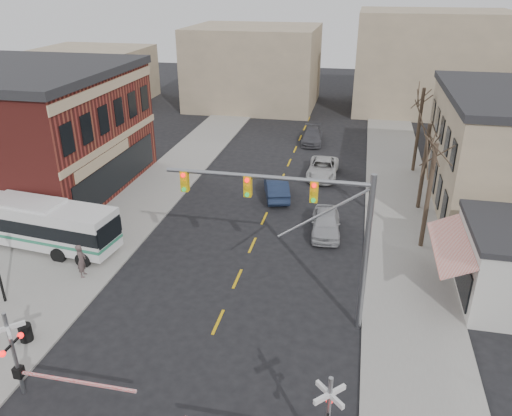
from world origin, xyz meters
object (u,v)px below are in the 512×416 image
at_px(traffic_signal_mast, 310,217).
at_px(pedestrian_near, 81,261).
at_px(car_c, 323,168).
at_px(car_d, 312,136).
at_px(trash_bin, 26,333).
at_px(transit_bus, 30,222).
at_px(car_b, 276,188).
at_px(pedestrian_far, 59,237).
at_px(rr_crossing_west, 24,357).
at_px(car_a, 326,223).

distance_m(traffic_signal_mast, pedestrian_near, 13.65).
bearing_deg(car_c, car_d, 101.56).
distance_m(traffic_signal_mast, car_d, 30.05).
relative_size(traffic_signal_mast, trash_bin, 11.27).
bearing_deg(transit_bus, car_b, 38.04).
distance_m(transit_bus, car_d, 29.58).
xyz_separation_m(traffic_signal_mast, trash_bin, (-12.54, -4.35, -5.17)).
bearing_deg(car_c, pedestrian_far, -132.03).
distance_m(rr_crossing_west, car_a, 19.83).
bearing_deg(rr_crossing_west, transit_bus, 123.69).
bearing_deg(car_a, car_d, 94.28).
distance_m(car_b, car_d, 14.71).
relative_size(car_b, pedestrian_far, 2.61).
bearing_deg(car_d, car_c, -82.01).
relative_size(car_c, pedestrian_near, 2.68).
relative_size(transit_bus, car_a, 2.56).
height_order(car_a, pedestrian_near, pedestrian_near).
bearing_deg(transit_bus, traffic_signal_mast, -12.73).
relative_size(transit_bus, rr_crossing_west, 2.11).
height_order(car_b, pedestrian_far, pedestrian_far).
xyz_separation_m(transit_bus, car_c, (16.94, 16.01, -0.96)).
relative_size(rr_crossing_west, car_c, 1.05).
bearing_deg(pedestrian_far, traffic_signal_mast, -44.71).
height_order(car_a, pedestrian_far, pedestrian_far).
xyz_separation_m(trash_bin, car_c, (11.66, 24.39, 0.20)).
bearing_deg(car_d, pedestrian_near, -112.99).
height_order(trash_bin, car_c, car_c).
distance_m(trash_bin, car_a, 18.88).
distance_m(car_a, pedestrian_near, 15.43).
bearing_deg(car_a, car_c, 91.68).
distance_m(transit_bus, car_b, 17.57).
distance_m(car_a, pedestrian_far, 16.97).
relative_size(pedestrian_near, pedestrian_far, 1.08).
height_order(car_c, pedestrian_near, pedestrian_near).
bearing_deg(pedestrian_near, car_a, -70.63).
relative_size(car_a, car_c, 0.87).
relative_size(trash_bin, car_a, 0.18).
distance_m(transit_bus, trash_bin, 9.97).
height_order(transit_bus, car_c, transit_bus).
relative_size(traffic_signal_mast, car_b, 1.98).
xyz_separation_m(transit_bus, pedestrian_near, (5.03, -2.75, -0.59)).
height_order(car_a, car_d, car_a).
relative_size(car_a, car_b, 0.97).
bearing_deg(car_b, car_a, 113.61).
bearing_deg(car_c, trash_bin, -115.49).
height_order(car_a, car_c, car_a).
distance_m(car_a, car_b, 6.78).
bearing_deg(traffic_signal_mast, car_b, 105.08).
distance_m(rr_crossing_west, trash_bin, 3.86).
bearing_deg(pedestrian_near, pedestrian_far, 37.57).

